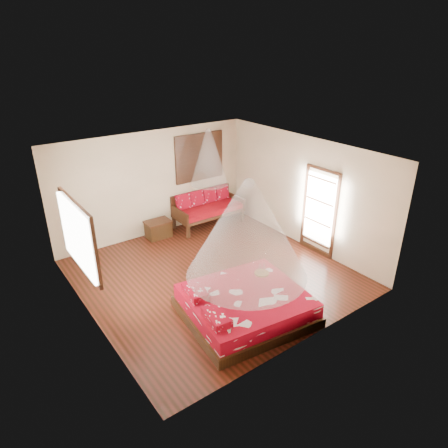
{
  "coord_description": "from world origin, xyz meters",
  "views": [
    {
      "loc": [
        -4.37,
        -6.41,
        4.84
      ],
      "look_at": [
        0.34,
        0.05,
        1.15
      ],
      "focal_mm": 32.0,
      "sensor_mm": 36.0,
      "label": 1
    }
  ],
  "objects": [
    {
      "name": "daybed",
      "position": [
        1.44,
        2.39,
        0.52
      ],
      "size": [
        1.97,
        0.88,
        0.98
      ],
      "color": "black",
      "rests_on": "floor"
    },
    {
      "name": "wine_tray",
      "position": [
        0.37,
        -1.23,
        0.57
      ],
      "size": [
        0.3,
        0.3,
        0.24
      ],
      "rotation": [
        0.0,
        0.0,
        -0.24
      ],
      "color": "brown",
      "rests_on": "bed"
    },
    {
      "name": "room",
      "position": [
        0.0,
        0.0,
        1.4
      ],
      "size": [
        5.54,
        5.54,
        2.84
      ],
      "color": "black",
      "rests_on": "ground"
    },
    {
      "name": "storage_chest",
      "position": [
        -0.1,
        2.45,
        0.23
      ],
      "size": [
        0.67,
        0.5,
        0.46
      ],
      "rotation": [
        0.0,
        0.0,
        -0.02
      ],
      "color": "black",
      "rests_on": "floor"
    },
    {
      "name": "glazed_door",
      "position": [
        2.72,
        -0.6,
        1.07
      ],
      "size": [
        0.08,
        1.02,
        2.16
      ],
      "color": "black",
      "rests_on": "floor"
    },
    {
      "name": "window_left",
      "position": [
        -2.71,
        0.2,
        1.7
      ],
      "size": [
        0.1,
        1.74,
        1.34
      ],
      "color": "black",
      "rests_on": "wall_left"
    },
    {
      "name": "mosquito_net_main",
      "position": [
        -0.35,
        -1.6,
        1.85
      ],
      "size": [
        2.2,
        2.2,
        1.8
      ],
      "primitive_type": "cone",
      "color": "white",
      "rests_on": "ceiling"
    },
    {
      "name": "mosquito_net_daybed",
      "position": [
        1.44,
        2.25,
        2.0
      ],
      "size": [
        1.03,
        1.03,
        1.5
      ],
      "primitive_type": "cone",
      "color": "white",
      "rests_on": "ceiling"
    },
    {
      "name": "shutter_panel",
      "position": [
        1.44,
        2.72,
        1.9
      ],
      "size": [
        1.52,
        0.06,
        1.32
      ],
      "color": "black",
      "rests_on": "wall_back"
    },
    {
      "name": "bed",
      "position": [
        -0.37,
        -1.6,
        0.25
      ],
      "size": [
        2.48,
        2.29,
        0.65
      ],
      "rotation": [
        0.0,
        0.0,
        -0.13
      ],
      "color": "black",
      "rests_on": "floor"
    }
  ]
}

